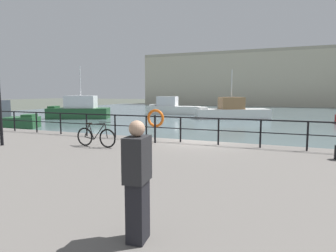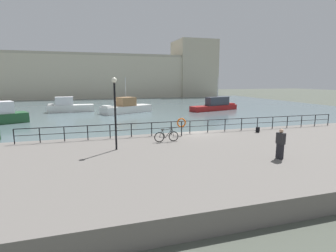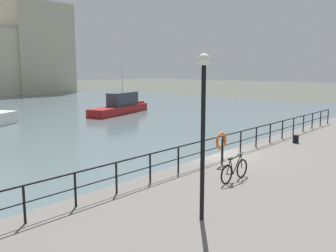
# 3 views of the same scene
# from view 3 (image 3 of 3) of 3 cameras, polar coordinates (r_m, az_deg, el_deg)

# --- Properties ---
(ground_plane) EXTENTS (240.00, 240.00, 0.00)m
(ground_plane) POSITION_cam_3_polar(r_m,az_deg,el_deg) (18.29, 7.34, -7.25)
(ground_plane) COLOR #4C5147
(moored_red_daysailer) EXTENTS (9.59, 4.60, 5.84)m
(moored_red_daysailer) POSITION_cam_3_polar(r_m,az_deg,el_deg) (42.04, -7.33, 3.15)
(moored_red_daysailer) COLOR maroon
(moored_red_daysailer) RESTS_ON water_basin
(quay_railing) EXTENTS (27.26, 0.07, 1.08)m
(quay_railing) POSITION_cam_3_polar(r_m,az_deg,el_deg) (17.70, 9.91, -2.15)
(quay_railing) COLOR black
(quay_railing) RESTS_ON quay_promenade
(parked_bicycle) EXTENTS (1.77, 0.09, 0.98)m
(parked_bicycle) POSITION_cam_3_polar(r_m,az_deg,el_deg) (13.79, 10.25, -6.82)
(parked_bicycle) COLOR black
(parked_bicycle) RESTS_ON quay_promenade
(mooring_bollard) EXTENTS (0.32, 0.32, 0.44)m
(mooring_bollard) POSITION_cam_3_polar(r_m,az_deg,el_deg) (21.60, 19.18, -1.91)
(mooring_bollard) COLOR black
(mooring_bollard) RESTS_ON quay_promenade
(life_ring_stand) EXTENTS (0.75, 0.16, 1.40)m
(life_ring_stand) POSITION_cam_3_polar(r_m,az_deg,el_deg) (15.96, 8.26, -2.45)
(life_ring_stand) COLOR black
(life_ring_stand) RESTS_ON quay_promenade
(quay_lamp_post) EXTENTS (0.32, 0.32, 4.48)m
(quay_lamp_post) POSITION_cam_3_polar(r_m,az_deg,el_deg) (9.69, 5.47, 1.65)
(quay_lamp_post) COLOR black
(quay_lamp_post) RESTS_ON quay_promenade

